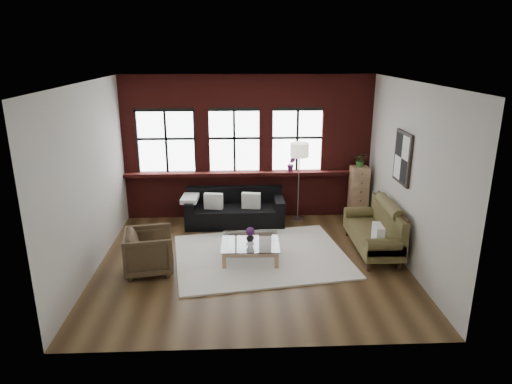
{
  "coord_description": "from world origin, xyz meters",
  "views": [
    {
      "loc": [
        -0.26,
        -7.54,
        3.73
      ],
      "look_at": [
        0.1,
        0.6,
        1.15
      ],
      "focal_mm": 32.0,
      "sensor_mm": 36.0,
      "label": 1
    }
  ],
  "objects_px": {
    "dark_sofa": "(235,208)",
    "drawer_chest": "(358,194)",
    "vintage_settee": "(373,228)",
    "armchair": "(149,251)",
    "coffee_table": "(250,250)",
    "vase": "(250,237)",
    "floor_lamp": "(299,179)"
  },
  "relations": [
    {
      "from": "floor_lamp",
      "to": "drawer_chest",
      "type": "bearing_deg",
      "value": -1.52
    },
    {
      "from": "vintage_settee",
      "to": "drawer_chest",
      "type": "height_order",
      "value": "drawer_chest"
    },
    {
      "from": "vase",
      "to": "dark_sofa",
      "type": "bearing_deg",
      "value": 99.34
    },
    {
      "from": "armchair",
      "to": "coffee_table",
      "type": "xyz_separation_m",
      "value": [
        1.76,
        0.45,
        -0.21
      ]
    },
    {
      "from": "vintage_settee",
      "to": "armchair",
      "type": "distance_m",
      "value": 4.14
    },
    {
      "from": "dark_sofa",
      "to": "vase",
      "type": "height_order",
      "value": "dark_sofa"
    },
    {
      "from": "drawer_chest",
      "to": "floor_lamp",
      "type": "relative_size",
      "value": 0.64
    },
    {
      "from": "dark_sofa",
      "to": "armchair",
      "type": "relative_size",
      "value": 2.58
    },
    {
      "from": "vase",
      "to": "armchair",
      "type": "bearing_deg",
      "value": -165.68
    },
    {
      "from": "drawer_chest",
      "to": "vintage_settee",
      "type": "bearing_deg",
      "value": -95.31
    },
    {
      "from": "armchair",
      "to": "floor_lamp",
      "type": "height_order",
      "value": "floor_lamp"
    },
    {
      "from": "dark_sofa",
      "to": "coffee_table",
      "type": "bearing_deg",
      "value": -80.66
    },
    {
      "from": "vintage_settee",
      "to": "drawer_chest",
      "type": "bearing_deg",
      "value": 84.69
    },
    {
      "from": "vintage_settee",
      "to": "coffee_table",
      "type": "relative_size",
      "value": 1.75
    },
    {
      "from": "armchair",
      "to": "coffee_table",
      "type": "height_order",
      "value": "armchair"
    },
    {
      "from": "armchair",
      "to": "floor_lamp",
      "type": "distance_m",
      "value": 3.79
    },
    {
      "from": "dark_sofa",
      "to": "armchair",
      "type": "distance_m",
      "value": 2.63
    },
    {
      "from": "vase",
      "to": "floor_lamp",
      "type": "height_order",
      "value": "floor_lamp"
    },
    {
      "from": "armchair",
      "to": "drawer_chest",
      "type": "distance_m",
      "value": 4.85
    },
    {
      "from": "vintage_settee",
      "to": "coffee_table",
      "type": "distance_m",
      "value": 2.35
    },
    {
      "from": "dark_sofa",
      "to": "drawer_chest",
      "type": "distance_m",
      "value": 2.78
    },
    {
      "from": "vase",
      "to": "drawer_chest",
      "type": "bearing_deg",
      "value": 37.17
    },
    {
      "from": "armchair",
      "to": "coffee_table",
      "type": "relative_size",
      "value": 0.79
    },
    {
      "from": "dark_sofa",
      "to": "drawer_chest",
      "type": "xyz_separation_m",
      "value": [
        2.77,
        0.16,
        0.23
      ]
    },
    {
      "from": "vintage_settee",
      "to": "armchair",
      "type": "bearing_deg",
      "value": -171.3
    },
    {
      "from": "dark_sofa",
      "to": "coffee_table",
      "type": "distance_m",
      "value": 1.76
    },
    {
      "from": "dark_sofa",
      "to": "coffee_table",
      "type": "xyz_separation_m",
      "value": [
        0.28,
        -1.72,
        -0.22
      ]
    },
    {
      "from": "armchair",
      "to": "coffee_table",
      "type": "bearing_deg",
      "value": -85.34
    },
    {
      "from": "drawer_chest",
      "to": "floor_lamp",
      "type": "xyz_separation_m",
      "value": [
        -1.35,
        0.04,
        0.34
      ]
    },
    {
      "from": "vintage_settee",
      "to": "floor_lamp",
      "type": "distance_m",
      "value": 2.16
    },
    {
      "from": "floor_lamp",
      "to": "vintage_settee",
      "type": "bearing_deg",
      "value": -55.7
    },
    {
      "from": "vintage_settee",
      "to": "drawer_chest",
      "type": "distance_m",
      "value": 1.72
    }
  ]
}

